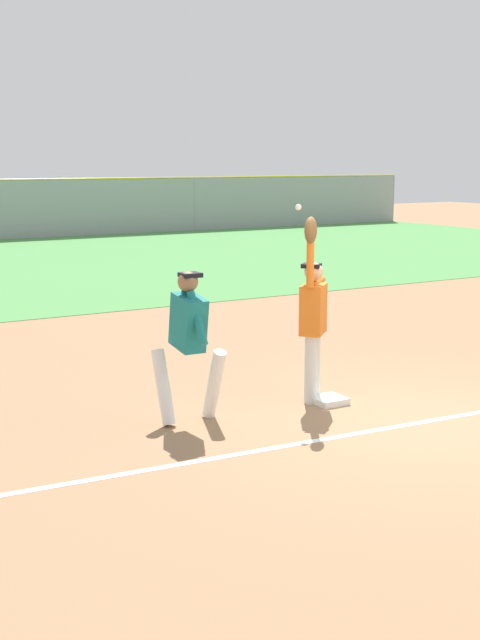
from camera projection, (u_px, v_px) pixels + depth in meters
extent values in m
plane|color=#936D4C|center=(412.00, 422.00, 9.92)|extent=(76.82, 76.82, 0.00)
cube|color=white|center=(33.00, 490.00, 7.88)|extent=(11.98, 0.85, 0.01)
cube|color=white|center=(329.00, 400.00, 10.68)|extent=(0.38, 0.38, 0.08)
cylinder|color=silver|center=(314.00, 366.00, 10.80)|extent=(0.21, 0.21, 0.85)
cylinder|color=silver|center=(311.00, 369.00, 10.62)|extent=(0.21, 0.21, 0.85)
cube|color=orange|center=(313.00, 309.00, 10.58)|extent=(0.50, 0.49, 0.60)
sphere|color=#DBAD84|center=(314.00, 272.00, 10.50)|extent=(0.32, 0.32, 0.23)
cube|color=black|center=(311.00, 266.00, 10.49)|extent=(0.30, 0.30, 0.05)
cylinder|color=orange|center=(310.00, 261.00, 10.26)|extent=(0.13, 0.13, 0.62)
cylinder|color=orange|center=(317.00, 282.00, 10.73)|extent=(0.52, 0.49, 0.09)
ellipsoid|color=brown|center=(311.00, 230.00, 10.20)|extent=(0.30, 0.29, 0.32)
cylinder|color=white|center=(214.00, 384.00, 9.93)|extent=(0.16, 0.44, 0.85)
cylinder|color=white|center=(163.00, 387.00, 9.79)|extent=(0.16, 0.44, 0.85)
cube|color=#197272|center=(188.00, 322.00, 9.73)|extent=(0.27, 0.53, 0.66)
sphere|color=#8C6647|center=(188.00, 282.00, 9.65)|extent=(0.24, 0.24, 0.23)
cube|color=black|center=(190.00, 275.00, 9.65)|extent=(0.23, 0.21, 0.05)
cylinder|color=#197272|center=(180.00, 312.00, 9.90)|extent=(0.10, 0.40, 0.58)
cylinder|color=#197272|center=(197.00, 318.00, 9.53)|extent=(0.10, 0.40, 0.58)
sphere|color=white|center=(298.00, 207.00, 10.38)|extent=(0.07, 0.07, 0.07)
cylinder|color=gray|center=(194.00, 205.00, 36.50)|extent=(0.08, 0.08, 2.17)
cylinder|color=gray|center=(393.00, 199.00, 42.04)|extent=(0.08, 0.08, 2.17)
cube|color=#B7B7BC|center=(15.00, 218.00, 35.89)|extent=(4.49, 2.11, 0.55)
cube|color=#2D333D|center=(14.00, 206.00, 35.81)|extent=(2.28, 1.85, 0.40)
cylinder|color=black|center=(40.00, 222.00, 37.52)|extent=(0.61, 0.25, 0.60)
cylinder|color=black|center=(57.00, 225.00, 35.97)|extent=(0.61, 0.25, 0.60)
cube|color=tan|center=(128.00, 215.00, 37.88)|extent=(4.48, 2.09, 0.55)
cube|color=#2D333D|center=(127.00, 204.00, 37.80)|extent=(2.28, 1.84, 0.40)
cylinder|color=black|center=(150.00, 219.00, 39.44)|extent=(0.61, 0.25, 0.60)
cylinder|color=black|center=(167.00, 221.00, 37.80)|extent=(0.61, 0.25, 0.60)
cylinder|color=black|center=(88.00, 221.00, 38.06)|extent=(0.61, 0.25, 0.60)
cylinder|color=black|center=(104.00, 224.00, 36.43)|extent=(0.61, 0.25, 0.60)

